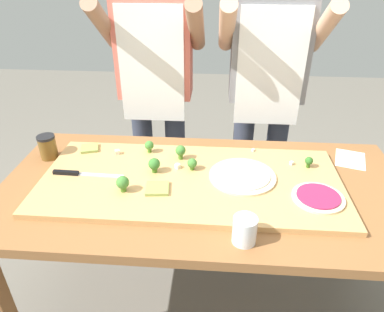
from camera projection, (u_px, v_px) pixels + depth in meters
name	position (u px, v px, depth m)	size (l,w,h in m)	color
ground_plane	(201.00, 305.00, 1.85)	(8.00, 8.00, 0.00)	#6B665B
prep_table	(203.00, 204.00, 1.51)	(1.70, 0.83, 0.77)	brown
cutting_board	(191.00, 181.00, 1.46)	(1.24, 0.56, 0.02)	tan
chefs_knife	(79.00, 173.00, 1.48)	(0.30, 0.03, 0.02)	#B7BABF
pizza_whole_beet_magenta	(318.00, 197.00, 1.34)	(0.20, 0.20, 0.02)	beige
pizza_whole_white_garlic	(242.00, 176.00, 1.46)	(0.28, 0.28, 0.02)	beige
pizza_slice_near_right	(90.00, 148.00, 1.67)	(0.08, 0.08, 0.01)	#899E4C
pizza_slice_far_right	(157.00, 188.00, 1.39)	(0.09, 0.09, 0.01)	#899E4C
broccoli_floret_front_mid	(154.00, 164.00, 1.48)	(0.05, 0.05, 0.07)	#3F7220
broccoli_floret_front_right	(149.00, 146.00, 1.63)	(0.04, 0.04, 0.06)	#487A23
broccoli_floret_front_left	(309.00, 161.00, 1.52)	(0.03, 0.03, 0.05)	#366618
broccoli_floret_back_left	(180.00, 151.00, 1.57)	(0.05, 0.05, 0.07)	#487A23
broccoli_floret_center_left	(123.00, 183.00, 1.36)	(0.05, 0.05, 0.07)	#487A23
broccoli_floret_back_right	(192.00, 163.00, 1.50)	(0.04, 0.04, 0.05)	#487A23
cheese_crumble_a	(117.00, 152.00, 1.63)	(0.02, 0.02, 0.02)	silver
cheese_crumble_b	(253.00, 150.00, 1.65)	(0.01, 0.01, 0.01)	silver
cheese_crumble_c	(178.00, 166.00, 1.52)	(0.02, 0.02, 0.02)	white
cheese_crumble_d	(292.00, 163.00, 1.55)	(0.01, 0.01, 0.01)	silver
flour_cup	(244.00, 231.00, 1.16)	(0.08, 0.08, 0.10)	white
sauce_jar	(48.00, 147.00, 1.62)	(0.08, 0.08, 0.11)	brown
recipe_note	(350.00, 159.00, 1.64)	(0.13, 0.17, 0.00)	white
cook_left	(155.00, 78.00, 1.95)	(0.54, 0.39, 1.67)	#333847
cook_right	(267.00, 81.00, 1.91)	(0.54, 0.39, 1.67)	#333847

